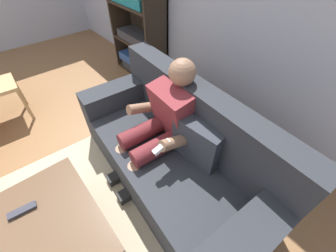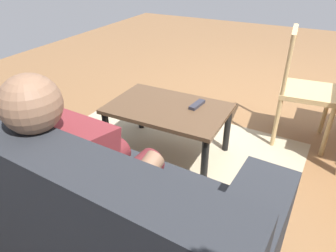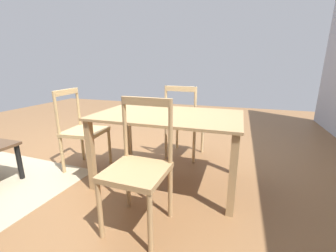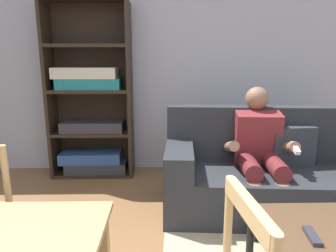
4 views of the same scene
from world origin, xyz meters
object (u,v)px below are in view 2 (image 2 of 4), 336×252
Objects in this scene: person_lounging at (89,174)px; coffee_table at (168,114)px; couch at (69,203)px; dining_chair_facing_couch at (304,90)px; tv_remote at (197,105)px.

person_lounging reaches higher than coffee_table.
dining_chair_facing_couch is (-0.91, -1.75, 0.13)m from couch.
tv_remote is at bearing 40.58° from dining_chair_facing_couch.
tv_remote is at bearing -149.74° from coffee_table.
dining_chair_facing_couch is at bearing -113.65° from person_lounging.
tv_remote is 0.91m from dining_chair_facing_couch.
couch is 1.97m from dining_chair_facing_couch.
dining_chair_facing_couch reaches higher than tv_remote.
couch is 11.81× the size of tv_remote.
person_lounging reaches higher than dining_chair_facing_couch.
tv_remote is 0.18× the size of dining_chair_facing_couch.
couch is at bearing 62.45° from dining_chair_facing_couch.
coffee_table is 0.23m from tv_remote.
couch is 1.18m from tv_remote.
person_lounging is at bearing -86.70° from tv_remote.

